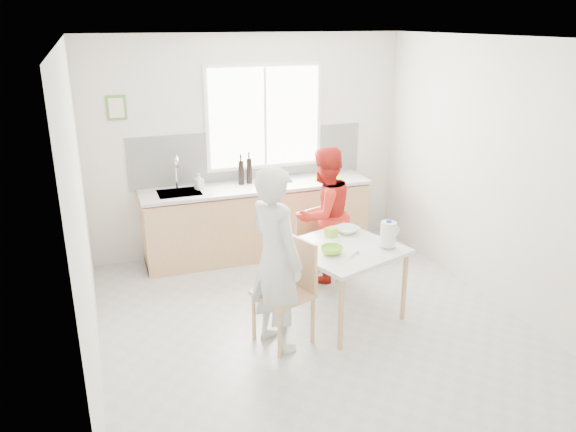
% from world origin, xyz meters
% --- Properties ---
extents(ground, '(4.50, 4.50, 0.00)m').
position_xyz_m(ground, '(0.00, 0.00, 0.00)').
color(ground, '#B7B7B2').
rests_on(ground, ground).
extents(room_shell, '(4.50, 4.50, 4.50)m').
position_xyz_m(room_shell, '(0.00, 0.00, 1.64)').
color(room_shell, silver).
rests_on(room_shell, ground).
extents(window, '(1.50, 0.06, 1.30)m').
position_xyz_m(window, '(0.20, 2.23, 1.70)').
color(window, white).
rests_on(window, room_shell).
extents(backsplash, '(3.00, 0.02, 0.65)m').
position_xyz_m(backsplash, '(0.00, 2.24, 1.23)').
color(backsplash, white).
rests_on(backsplash, room_shell).
extents(picture_frame, '(0.22, 0.03, 0.28)m').
position_xyz_m(picture_frame, '(-1.55, 2.23, 1.90)').
color(picture_frame, '#51833B').
rests_on(picture_frame, room_shell).
extents(kitchen_counter, '(2.84, 0.64, 1.37)m').
position_xyz_m(kitchen_counter, '(-0.00, 1.95, 0.42)').
color(kitchen_counter, tan).
rests_on(kitchen_counter, ground).
extents(dining_table, '(1.25, 1.25, 0.76)m').
position_xyz_m(dining_table, '(0.34, 0.14, 0.68)').
color(dining_table, silver).
rests_on(dining_table, ground).
extents(chair_left, '(0.58, 0.58, 0.98)m').
position_xyz_m(chair_left, '(-0.30, -0.08, 0.54)').
color(chair_left, tan).
rests_on(chair_left, ground).
extents(chair_far, '(0.48, 0.48, 0.82)m').
position_xyz_m(chair_far, '(0.40, 1.03, 0.45)').
color(chair_far, tan).
rests_on(chair_far, ground).
extents(person_white, '(0.59, 0.72, 1.71)m').
position_xyz_m(person_white, '(-0.45, -0.13, 0.85)').
color(person_white, silver).
rests_on(person_white, ground).
extents(person_red, '(0.90, 0.80, 1.54)m').
position_xyz_m(person_red, '(0.51, 1.02, 0.77)').
color(person_red, red).
rests_on(person_red, ground).
extents(bowl_green, '(0.27, 0.27, 0.07)m').
position_xyz_m(bowl_green, '(0.16, 0.03, 0.79)').
color(bowl_green, '#86D531').
rests_on(bowl_green, dining_table).
extents(bowl_white, '(0.30, 0.30, 0.06)m').
position_xyz_m(bowl_white, '(0.54, 0.48, 0.79)').
color(bowl_white, white).
rests_on(bowl_white, dining_table).
extents(milk_jug, '(0.21, 0.15, 0.27)m').
position_xyz_m(milk_jug, '(0.73, -0.01, 0.90)').
color(milk_jug, white).
rests_on(milk_jug, dining_table).
extents(green_box, '(0.13, 0.13, 0.09)m').
position_xyz_m(green_box, '(0.34, 0.44, 0.80)').
color(green_box, '#9BC62D').
rests_on(green_box, dining_table).
extents(spoon, '(0.13, 0.11, 0.01)m').
position_xyz_m(spoon, '(0.33, -0.09, 0.77)').
color(spoon, '#A5A5AA').
rests_on(spoon, dining_table).
extents(cutting_board, '(0.41, 0.36, 0.01)m').
position_xyz_m(cutting_board, '(0.93, 1.90, 0.93)').
color(cutting_board, '#89D430').
rests_on(cutting_board, kitchen_counter).
extents(wine_bottle_a, '(0.07, 0.07, 0.32)m').
position_xyz_m(wine_bottle_a, '(-0.06, 2.05, 1.08)').
color(wine_bottle_a, black).
rests_on(wine_bottle_a, kitchen_counter).
extents(wine_bottle_b, '(0.07, 0.07, 0.30)m').
position_xyz_m(wine_bottle_b, '(-0.17, 2.05, 1.07)').
color(wine_bottle_b, black).
rests_on(wine_bottle_b, kitchen_counter).
extents(jar_amber, '(0.06, 0.06, 0.16)m').
position_xyz_m(jar_amber, '(0.19, 2.04, 1.00)').
color(jar_amber, brown).
rests_on(jar_amber, kitchen_counter).
extents(soap_bottle, '(0.11, 0.11, 0.19)m').
position_xyz_m(soap_bottle, '(-0.70, 2.01, 1.02)').
color(soap_bottle, '#999999').
rests_on(soap_bottle, kitchen_counter).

